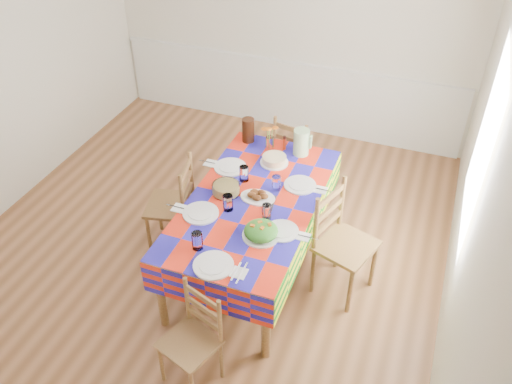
# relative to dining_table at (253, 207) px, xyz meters

# --- Properties ---
(room) EXTENTS (4.58, 5.08, 2.78)m
(room) POSITION_rel_dining_table_xyz_m (-0.52, 0.07, 0.65)
(room) COLOR brown
(room) RESTS_ON ground
(wainscot) EXTENTS (4.41, 0.06, 0.92)m
(wainscot) POSITION_rel_dining_table_xyz_m (-0.52, 2.56, -0.21)
(wainscot) COLOR white
(wainscot) RESTS_ON room
(window_right) EXTENTS (0.00, 1.40, 1.40)m
(window_right) POSITION_rel_dining_table_xyz_m (1.71, 0.37, 0.80)
(window_right) COLOR white
(window_right) RESTS_ON room
(dining_table) EXTENTS (1.09, 2.02, 0.79)m
(dining_table) POSITION_rel_dining_table_xyz_m (0.00, 0.00, 0.00)
(dining_table) COLOR brown
(dining_table) RESTS_ON room
(setting_near_head) EXTENTS (0.50, 0.34, 0.15)m
(setting_near_head) POSITION_rel_dining_table_xyz_m (-0.06, -0.80, 0.12)
(setting_near_head) COLOR white
(setting_near_head) RESTS_ON dining_table
(setting_left_near) EXTENTS (0.56, 0.33, 0.15)m
(setting_left_near) POSITION_rel_dining_table_xyz_m (-0.28, -0.29, 0.12)
(setting_left_near) COLOR white
(setting_left_near) RESTS_ON dining_table
(setting_left_far) EXTENTS (0.56, 0.33, 0.15)m
(setting_left_far) POSITION_rel_dining_table_xyz_m (-0.31, 0.32, 0.12)
(setting_left_far) COLOR white
(setting_left_far) RESTS_ON dining_table
(setting_right_near) EXTENTS (0.52, 0.30, 0.13)m
(setting_right_near) POSITION_rel_dining_table_xyz_m (0.31, -0.26, 0.12)
(setting_right_near) COLOR white
(setting_right_near) RESTS_ON dining_table
(setting_right_far) EXTENTS (0.55, 0.31, 0.14)m
(setting_right_far) POSITION_rel_dining_table_xyz_m (0.26, 0.29, 0.12)
(setting_right_far) COLOR white
(setting_right_far) RESTS_ON dining_table
(meat_platter) EXTENTS (0.31, 0.22, 0.06)m
(meat_platter) POSITION_rel_dining_table_xyz_m (0.03, 0.03, 0.11)
(meat_platter) COLOR white
(meat_platter) RESTS_ON dining_table
(salad_platter) EXTENTS (0.30, 0.30, 0.13)m
(salad_platter) POSITION_rel_dining_table_xyz_m (0.22, -0.41, 0.14)
(salad_platter) COLOR white
(salad_platter) RESTS_ON dining_table
(pasta_bowl) EXTENTS (0.25, 0.25, 0.09)m
(pasta_bowl) POSITION_rel_dining_table_xyz_m (-0.26, 0.01, 0.13)
(pasta_bowl) COLOR white
(pasta_bowl) RESTS_ON dining_table
(cake) EXTENTS (0.27, 0.27, 0.07)m
(cake) POSITION_rel_dining_table_xyz_m (-0.01, 0.59, 0.12)
(cake) COLOR white
(cake) RESTS_ON dining_table
(serving_utensils) EXTENTS (0.16, 0.36, 0.01)m
(serving_utensils) POSITION_rel_dining_table_xyz_m (0.16, -0.07, 0.09)
(serving_utensils) COLOR black
(serving_utensils) RESTS_ON dining_table
(flower_vase) EXTENTS (0.17, 0.14, 0.27)m
(flower_vase) POSITION_rel_dining_table_xyz_m (-0.14, 0.81, 0.20)
(flower_vase) COLOR white
(flower_vase) RESTS_ON dining_table
(hot_sauce) EXTENTS (0.04, 0.04, 0.15)m
(hot_sauce) POSITION_rel_dining_table_xyz_m (-0.00, 0.86, 0.16)
(hot_sauce) COLOR red
(hot_sauce) RESTS_ON dining_table
(green_pitcher) EXTENTS (0.15, 0.15, 0.26)m
(green_pitcher) POSITION_rel_dining_table_xyz_m (0.17, 0.84, 0.22)
(green_pitcher) COLOR #AEDD9C
(green_pitcher) RESTS_ON dining_table
(tea_pitcher) EXTENTS (0.12, 0.12, 0.25)m
(tea_pitcher) POSITION_rel_dining_table_xyz_m (-0.39, 0.87, 0.21)
(tea_pitcher) COLOR black
(tea_pitcher) RESTS_ON dining_table
(name_card) EXTENTS (0.09, 0.03, 0.02)m
(name_card) POSITION_rel_dining_table_xyz_m (0.00, -0.96, 0.10)
(name_card) COLOR white
(name_card) RESTS_ON dining_table
(chair_near) EXTENTS (0.48, 0.47, 0.87)m
(chair_near) POSITION_rel_dining_table_xyz_m (0.01, -1.28, -0.27)
(chair_near) COLOR brown
(chair_near) RESTS_ON room
(chair_far) EXTENTS (0.48, 0.46, 0.94)m
(chair_far) POSITION_rel_dining_table_xyz_m (-0.01, 1.27, -0.24)
(chair_far) COLOR brown
(chair_far) RESTS_ON room
(chair_left) EXTENTS (0.51, 0.52, 0.99)m
(chair_left) POSITION_rel_dining_table_xyz_m (-0.81, 0.01, -0.21)
(chair_left) COLOR brown
(chair_left) RESTS_ON room
(chair_right) EXTENTS (0.57, 0.58, 1.06)m
(chair_right) POSITION_rel_dining_table_xyz_m (0.80, 0.02, -0.18)
(chair_right) COLOR brown
(chair_right) RESTS_ON room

